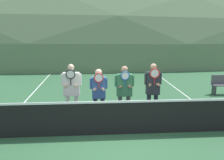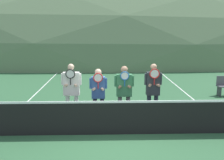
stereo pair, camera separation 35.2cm
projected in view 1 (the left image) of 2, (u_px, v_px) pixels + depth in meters
name	position (u px, v px, depth m)	size (l,w,h in m)	color
ground_plane	(117.00, 134.00, 6.97)	(120.00, 120.00, 0.00)	#2D5B38
hill_distant	(96.00, 41.00, 54.90)	(143.11, 79.50, 27.83)	#5B7551
clubhouse_building	(88.00, 38.00, 24.44)	(17.69, 5.50, 3.65)	#9EA3A8
fence_back	(102.00, 45.00, 17.77)	(20.09, 0.06, 3.38)	gray
tennis_net	(117.00, 117.00, 6.86)	(9.12, 0.09, 1.07)	gray
court_line_left_sideline	(22.00, 104.00, 9.65)	(0.05, 16.00, 0.01)	white
court_line_right_sideline	(193.00, 101.00, 10.14)	(0.05, 16.00, 0.01)	white
player_leftmost	(72.00, 89.00, 7.58)	(0.62, 0.34, 1.86)	white
player_center_left	(99.00, 92.00, 7.53)	(0.54, 0.34, 1.72)	#232838
player_center_right	(124.00, 89.00, 7.64)	(0.60, 0.34, 1.79)	#56565B
player_rightmost	(153.00, 88.00, 7.70)	(0.54, 0.34, 1.86)	#232838
car_far_left	(19.00, 53.00, 19.84)	(4.23, 2.00, 1.72)	black
car_left_of_center	(78.00, 52.00, 20.26)	(4.26, 1.97, 1.87)	maroon
car_center	(134.00, 52.00, 20.73)	(4.04, 2.02, 1.69)	slate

